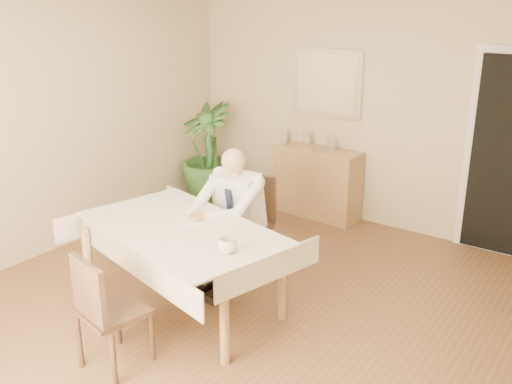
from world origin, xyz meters
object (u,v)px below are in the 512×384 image
Objects in this scene: dining_table at (181,237)px; chair_far at (247,219)px; seated_man at (227,212)px; potted_palm at (208,153)px; chair_near at (104,307)px; coffee_mug at (227,246)px; sideboard at (317,182)px.

chair_far reaches higher than dining_table.
potted_palm is (-1.56, 1.60, -0.07)m from seated_man.
seated_man is (0.00, 0.59, 0.02)m from dining_table.
chair_near is at bearing -61.81° from potted_palm.
seated_man is 0.96m from coffee_mug.
coffee_mug is (0.59, -0.75, 0.12)m from seated_man.
chair_far is at bearing 105.37° from chair_near.
sideboard is (-0.19, 1.66, -0.12)m from chair_far.
seated_man is at bearing -95.47° from chair_far.
potted_palm is (-1.37, -0.35, 0.21)m from sideboard.
seated_man is 1.00× the size of potted_palm.
seated_man reaches higher than coffee_mug.
potted_palm is (-1.56, 1.31, 0.09)m from chair_far.
coffee_mug is (0.59, -1.04, 0.28)m from chair_far.
chair_far reaches higher than sideboard.
chair_near is (0.09, -1.77, -0.04)m from chair_far.
sideboard is at bearing 14.17° from potted_palm.
chair_near reaches higher than coffee_mug.
seated_man is at bearing 104.02° from dining_table.
dining_table is at bearing -90.00° from seated_man.
chair_far reaches higher than coffee_mug.
chair_far is at bearing -39.97° from potted_palm.
sideboard is at bearing 107.22° from chair_near.
seated_man is at bearing 128.16° from coffee_mug.
chair_near is at bearing -92.61° from chair_far.
chair_near is 6.40× the size of coffee_mug.
coffee_mug is at bearing -70.46° from sideboard.
seated_man is (0.00, -0.29, 0.16)m from chair_far.
potted_palm reaches higher than chair_near.
potted_palm reaches higher than sideboard.
dining_table is at bearing -54.55° from potted_palm.
chair_far is 0.33m from seated_man.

